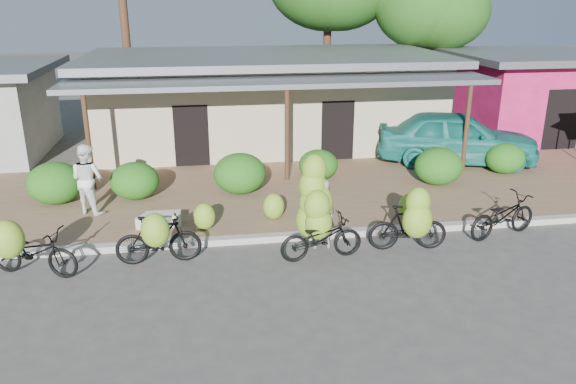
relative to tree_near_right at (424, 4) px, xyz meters
name	(u,v)px	position (x,y,z in m)	size (l,w,h in m)	color
ground	(333,278)	(-7.31, -14.61, -5.02)	(100.00, 100.00, 0.00)	#464441
sidewalk	(293,193)	(-7.31, -9.61, -4.96)	(60.00, 6.00, 0.12)	#90644D
curb	(314,235)	(-7.31, -12.61, -4.94)	(60.00, 0.25, 0.15)	#A8A399
shop_main	(267,99)	(-7.31, -3.68, -3.30)	(13.00, 8.50, 3.35)	#B9A98C
shop_pink	(527,93)	(3.19, -3.62, -3.35)	(6.00, 6.00, 3.25)	#D2206E
tree_near_right	(424,4)	(0.00, 0.00, 0.00)	(4.83, 4.68, 6.81)	#45291B
hedge_0	(55,183)	(-13.68, -9.58, -4.34)	(1.44, 1.29, 1.12)	#285613
hedge_1	(135,181)	(-11.64, -9.54, -4.39)	(1.31, 1.18, 1.02)	#285613
hedge_2	(240,174)	(-8.79, -9.52, -4.33)	(1.46, 1.31, 1.14)	#285613
hedge_3	(318,165)	(-6.39, -8.66, -4.44)	(1.18, 1.06, 0.92)	#285613
hedge_4	(439,166)	(-3.02, -9.64, -4.35)	(1.40, 1.26, 1.09)	#285613
hedge_5	(505,158)	(-0.53, -8.92, -4.42)	(1.21, 1.09, 0.95)	#285613
bike_far_left	(30,250)	(-13.26, -13.62, -4.42)	(2.04, 1.52, 1.45)	black
bike_left	(158,238)	(-10.78, -13.47, -4.40)	(1.79, 1.16, 1.37)	black
bike_center	(317,217)	(-7.41, -13.42, -4.17)	(1.87, 1.29, 2.19)	black
bike_right	(411,223)	(-5.40, -13.73, -4.31)	(1.79, 1.25, 1.67)	black
bike_far_right	(503,216)	(-2.94, -13.18, -4.51)	(2.04, 1.23, 1.01)	black
loose_banana_a	(204,216)	(-9.82, -11.98, -4.57)	(0.52, 0.44, 0.65)	#82BA2E
loose_banana_b	(274,206)	(-8.12, -11.58, -4.56)	(0.53, 0.45, 0.67)	#82BA2E
loose_banana_c	(409,206)	(-4.82, -12.11, -4.57)	(0.53, 0.45, 0.66)	#82BA2E
sack_near	(163,219)	(-10.80, -11.54, -4.75)	(0.85, 0.40, 0.30)	silver
sack_far	(153,223)	(-11.02, -11.76, -4.76)	(0.75, 0.38, 0.28)	silver
vendor	(322,214)	(-7.25, -13.14, -4.21)	(0.59, 0.39, 1.63)	gray
bystander	(88,179)	(-12.67, -10.41, -4.00)	(0.87, 0.68, 1.79)	white
teal_van	(457,137)	(-1.56, -7.61, -4.03)	(2.05, 5.09, 1.73)	#19736A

